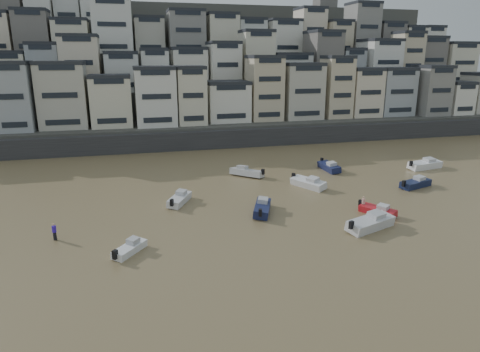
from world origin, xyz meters
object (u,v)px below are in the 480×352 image
object	(u,v)px
boat_b	(378,209)
person_pink	(363,204)
boat_d	(416,182)
boat_j	(129,247)
boat_i	(329,166)
boat_e	(308,182)
boat_a	(371,221)
boat_f	(179,198)
boat_c	(262,206)
person_blue	(54,232)
boat_h	(247,171)
boat_g	(425,163)

from	to	relation	value
boat_b	person_pink	xyz separation A→B (m)	(-0.94, 1.59, 0.24)
boat_d	boat_j	bearing A→B (deg)	177.82
boat_b	boat_i	xyz separation A→B (m)	(3.41, 19.39, 0.15)
boat_e	boat_d	bearing A→B (deg)	49.50
boat_a	boat_f	world-z (taller)	boat_a
boat_d	boat_c	bearing A→B (deg)	171.73
boat_i	person_blue	world-z (taller)	person_blue
boat_a	boat_i	world-z (taller)	boat_a
boat_j	person_blue	distance (m)	8.59
person_blue	boat_j	bearing A→B (deg)	-34.48
boat_f	person_pink	size ratio (longest dim) A/B	3.04
boat_j	person_pink	distance (m)	26.98
boat_c	boat_d	xyz separation A→B (m)	(23.48, 4.16, -0.02)
boat_j	person_pink	world-z (taller)	person_pink
boat_h	boat_j	world-z (taller)	boat_h
boat_c	person_blue	distance (m)	22.15
person_pink	boat_g	bearing A→B (deg)	37.01
boat_c	person_pink	size ratio (longest dim) A/B	3.27
boat_a	boat_d	bearing A→B (deg)	19.37
boat_c	boat_d	size ratio (longest dim) A/B	1.03
boat_a	boat_h	distance (m)	24.05
boat_b	boat_g	size ratio (longest dim) A/B	0.72
boat_h	boat_j	bearing A→B (deg)	96.11
boat_d	boat_e	world-z (taller)	boat_e
boat_b	boat_c	xyz separation A→B (m)	(-12.54, 3.94, 0.15)
boat_e	boat_f	world-z (taller)	boat_e
boat_j	boat_i	bearing A→B (deg)	-15.82
boat_e	boat_i	distance (m)	10.32
boat_j	boat_d	bearing A→B (deg)	-35.62
boat_e	boat_f	size ratio (longest dim) A/B	1.09
boat_b	boat_h	distance (m)	21.90
boat_g	person_blue	distance (m)	55.35
boat_f	boat_h	world-z (taller)	boat_h
boat_e	boat_g	bearing A→B (deg)	75.61
boat_f	boat_g	xyz separation A→B (m)	(40.21, 6.82, 0.15)
boat_g	boat_f	bearing A→B (deg)	179.90
boat_d	person_blue	xyz separation A→B (m)	(-45.53, -6.26, 0.12)
boat_a	person_blue	size ratio (longest dim) A/B	3.66
boat_d	boat_j	world-z (taller)	boat_d
boat_i	person_pink	world-z (taller)	person_pink
boat_a	person_blue	xyz separation A→B (m)	(-31.50, 5.41, 0.00)
boat_c	boat_j	size ratio (longest dim) A/B	1.35
boat_c	boat_d	world-z (taller)	boat_c
boat_b	person_pink	size ratio (longest dim) A/B	2.64
boat_j	person_pink	xyz separation A→B (m)	(26.58, 4.61, 0.30)
boat_a	boat_j	world-z (taller)	boat_a
boat_d	boat_f	distance (m)	32.38
person_pink	boat_j	bearing A→B (deg)	-170.16
boat_a	boat_i	distance (m)	23.87
boat_a	boat_g	world-z (taller)	boat_g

